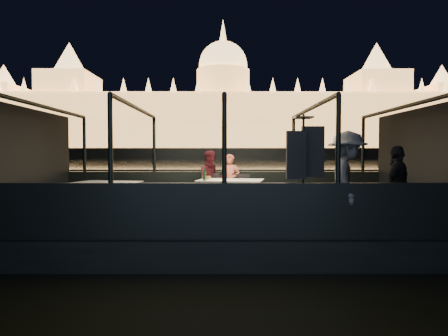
{
  "coord_description": "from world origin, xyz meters",
  "views": [
    {
      "loc": [
        -0.02,
        -8.3,
        1.86
      ],
      "look_at": [
        0.0,
        0.4,
        1.55
      ],
      "focal_mm": 32.0,
      "sensor_mm": 36.0,
      "label": 1
    }
  ],
  "objects_px": {
    "person_man_maroon": "(211,178)",
    "dining_table_aft": "(106,197)",
    "chair_port_right": "(243,191)",
    "passenger_dark": "(397,183)",
    "person_woman_coral": "(230,178)",
    "chair_port_left": "(212,191)",
    "wine_bottle": "(204,174)",
    "coat_stand": "(303,182)",
    "passenger_stripe": "(347,184)",
    "dining_table_central": "(231,196)"
  },
  "relations": [
    {
      "from": "person_woman_coral",
      "to": "dining_table_aft",
      "type": "bearing_deg",
      "value": -156.64
    },
    {
      "from": "chair_port_left",
      "to": "person_man_maroon",
      "type": "distance_m",
      "value": 0.33
    },
    {
      "from": "passenger_dark",
      "to": "wine_bottle",
      "type": "xyz_separation_m",
      "value": [
        -3.51,
        1.79,
        0.06
      ]
    },
    {
      "from": "coat_stand",
      "to": "dining_table_aft",
      "type": "bearing_deg",
      "value": 148.08
    },
    {
      "from": "passenger_stripe",
      "to": "coat_stand",
      "type": "bearing_deg",
      "value": 120.17
    },
    {
      "from": "chair_port_left",
      "to": "person_man_maroon",
      "type": "height_order",
      "value": "person_man_maroon"
    },
    {
      "from": "person_man_maroon",
      "to": "dining_table_aft",
      "type": "bearing_deg",
      "value": -172.37
    },
    {
      "from": "wine_bottle",
      "to": "person_man_maroon",
      "type": "bearing_deg",
      "value": 83.37
    },
    {
      "from": "chair_port_right",
      "to": "wine_bottle",
      "type": "bearing_deg",
      "value": -125.22
    },
    {
      "from": "chair_port_right",
      "to": "passenger_dark",
      "type": "xyz_separation_m",
      "value": [
        2.62,
        -2.58,
        0.4
      ]
    },
    {
      "from": "wine_bottle",
      "to": "passenger_dark",
      "type": "bearing_deg",
      "value": -27.05
    },
    {
      "from": "dining_table_central",
      "to": "chair_port_left",
      "type": "relative_size",
      "value": 1.68
    },
    {
      "from": "chair_port_left",
      "to": "wine_bottle",
      "type": "bearing_deg",
      "value": -73.96
    },
    {
      "from": "chair_port_left",
      "to": "passenger_dark",
      "type": "height_order",
      "value": "passenger_dark"
    },
    {
      "from": "coat_stand",
      "to": "wine_bottle",
      "type": "xyz_separation_m",
      "value": [
        -1.73,
        2.28,
        0.02
      ]
    },
    {
      "from": "person_woman_coral",
      "to": "passenger_stripe",
      "type": "bearing_deg",
      "value": -52.4
    },
    {
      "from": "dining_table_central",
      "to": "chair_port_right",
      "type": "bearing_deg",
      "value": 57.45
    },
    {
      "from": "dining_table_central",
      "to": "person_man_maroon",
      "type": "height_order",
      "value": "person_man_maroon"
    },
    {
      "from": "chair_port_left",
      "to": "wine_bottle",
      "type": "xyz_separation_m",
      "value": [
        -0.14,
        -0.92,
        0.47
      ]
    },
    {
      "from": "passenger_stripe",
      "to": "person_man_maroon",
      "type": "bearing_deg",
      "value": 52.26
    },
    {
      "from": "passenger_dark",
      "to": "chair_port_left",
      "type": "bearing_deg",
      "value": -86.28
    },
    {
      "from": "person_woman_coral",
      "to": "passenger_dark",
      "type": "height_order",
      "value": "passenger_dark"
    },
    {
      "from": "chair_port_right",
      "to": "person_woman_coral",
      "type": "relative_size",
      "value": 0.63
    },
    {
      "from": "dining_table_central",
      "to": "wine_bottle",
      "type": "bearing_deg",
      "value": -150.42
    },
    {
      "from": "dining_table_aft",
      "to": "chair_port_left",
      "type": "height_order",
      "value": "chair_port_left"
    },
    {
      "from": "coat_stand",
      "to": "passenger_stripe",
      "type": "xyz_separation_m",
      "value": [
        0.8,
        0.22,
        -0.05
      ]
    },
    {
      "from": "person_woman_coral",
      "to": "chair_port_left",
      "type": "bearing_deg",
      "value": -154.0
    },
    {
      "from": "chair_port_right",
      "to": "passenger_dark",
      "type": "height_order",
      "value": "passenger_dark"
    },
    {
      "from": "coat_stand",
      "to": "passenger_dark",
      "type": "xyz_separation_m",
      "value": [
        1.77,
        0.49,
        -0.05
      ]
    },
    {
      "from": "dining_table_central",
      "to": "dining_table_aft",
      "type": "distance_m",
      "value": 2.84
    },
    {
      "from": "coat_stand",
      "to": "person_man_maroon",
      "type": "xyz_separation_m",
      "value": [
        -1.61,
        3.34,
        -0.15
      ]
    },
    {
      "from": "dining_table_central",
      "to": "dining_table_aft",
      "type": "height_order",
      "value": "dining_table_central"
    },
    {
      "from": "chair_port_right",
      "to": "passenger_dark",
      "type": "relative_size",
      "value": 0.56
    },
    {
      "from": "dining_table_aft",
      "to": "dining_table_central",
      "type": "bearing_deg",
      "value": 3.01
    },
    {
      "from": "chair_port_right",
      "to": "person_man_maroon",
      "type": "xyz_separation_m",
      "value": [
        -0.76,
        0.27,
        0.3
      ]
    },
    {
      "from": "dining_table_central",
      "to": "coat_stand",
      "type": "relative_size",
      "value": 0.72
    },
    {
      "from": "person_man_maroon",
      "to": "wine_bottle",
      "type": "height_order",
      "value": "person_man_maroon"
    },
    {
      "from": "passenger_stripe",
      "to": "wine_bottle",
      "type": "bearing_deg",
      "value": 65.48
    },
    {
      "from": "passenger_dark",
      "to": "person_woman_coral",
      "type": "bearing_deg",
      "value": -92.02
    },
    {
      "from": "chair_port_left",
      "to": "person_woman_coral",
      "type": "relative_size",
      "value": 0.64
    },
    {
      "from": "chair_port_left",
      "to": "dining_table_central",
      "type": "bearing_deg",
      "value": -26.74
    },
    {
      "from": "coat_stand",
      "to": "passenger_dark",
      "type": "height_order",
      "value": "coat_stand"
    },
    {
      "from": "chair_port_right",
      "to": "passenger_dark",
      "type": "bearing_deg",
      "value": -31.5
    },
    {
      "from": "dining_table_central",
      "to": "wine_bottle",
      "type": "distance_m",
      "value": 0.87
    },
    {
      "from": "dining_table_aft",
      "to": "chair_port_right",
      "type": "xyz_separation_m",
      "value": [
        3.12,
        0.6,
        0.06
      ]
    },
    {
      "from": "chair_port_left",
      "to": "coat_stand",
      "type": "bearing_deg",
      "value": -38.88
    },
    {
      "from": "dining_table_central",
      "to": "person_woman_coral",
      "type": "distance_m",
      "value": 0.83
    },
    {
      "from": "passenger_dark",
      "to": "passenger_stripe",
      "type": "bearing_deg",
      "value": -32.2
    },
    {
      "from": "dining_table_central",
      "to": "passenger_stripe",
      "type": "relative_size",
      "value": 0.83
    },
    {
      "from": "chair_port_left",
      "to": "chair_port_right",
      "type": "distance_m",
      "value": 0.76
    }
  ]
}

